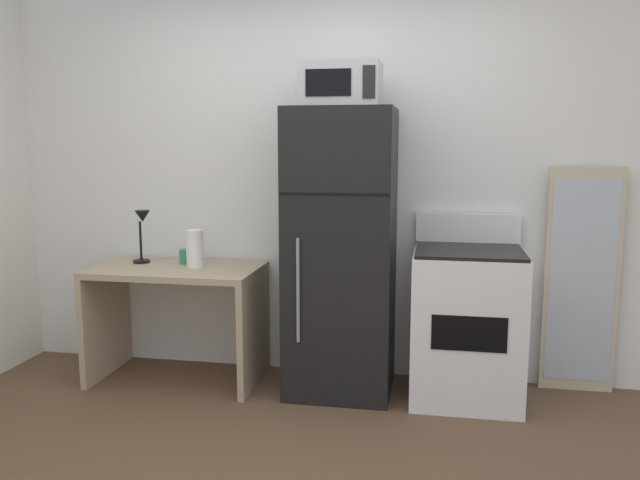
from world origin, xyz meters
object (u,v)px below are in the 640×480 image
(desk, at_px, (177,302))
(desk_lamp, at_px, (142,227))
(coffee_mug, at_px, (185,256))
(oven_range, at_px, (467,324))
(paper_towel_roll, at_px, (195,249))
(microwave, at_px, (341,85))
(leaning_mirror, at_px, (581,281))
(refrigerator, at_px, (341,253))

(desk, distance_m, desk_lamp, 0.55)
(coffee_mug, relative_size, oven_range, 0.09)
(coffee_mug, height_order, oven_range, oven_range)
(desk, bearing_deg, coffee_mug, 84.67)
(desk, height_order, paper_towel_roll, paper_towel_roll)
(coffee_mug, bearing_deg, desk_lamp, -170.73)
(desk, bearing_deg, microwave, -0.31)
(leaning_mirror, bearing_deg, paper_towel_roll, -174.23)
(desk, xyz_separation_m, paper_towel_roll, (0.12, 0.03, 0.35))
(desk_lamp, bearing_deg, microwave, -3.87)
(refrigerator, height_order, oven_range, refrigerator)
(paper_towel_roll, distance_m, leaning_mirror, 2.43)
(oven_range, bearing_deg, desk, -179.57)
(paper_towel_roll, xyz_separation_m, leaning_mirror, (2.41, 0.24, -0.17))
(coffee_mug, height_order, microwave, microwave)
(desk, relative_size, microwave, 2.32)
(paper_towel_roll, bearing_deg, microwave, -1.90)
(desk_lamp, xyz_separation_m, leaning_mirror, (2.80, 0.18, -0.29))
(microwave, bearing_deg, desk_lamp, 176.13)
(microwave, bearing_deg, desk, 179.69)
(refrigerator, height_order, leaning_mirror, refrigerator)
(paper_towel_roll, distance_m, refrigerator, 0.95)
(desk, relative_size, coffee_mug, 11.25)
(oven_range, bearing_deg, refrigerator, 179.89)
(desk, relative_size, refrigerator, 0.61)
(coffee_mug, xyz_separation_m, leaning_mirror, (2.52, 0.14, -0.10))
(desk_lamp, height_order, paper_towel_roll, desk_lamp)
(coffee_mug, distance_m, refrigerator, 1.07)
(refrigerator, bearing_deg, desk_lamp, 177.03)
(refrigerator, relative_size, oven_range, 1.59)
(desk, xyz_separation_m, microwave, (1.07, -0.01, 1.36))
(desk, bearing_deg, refrigerator, 0.82)
(desk, relative_size, oven_range, 0.97)
(refrigerator, relative_size, leaning_mirror, 1.25)
(desk, distance_m, refrigerator, 1.13)
(desk_lamp, xyz_separation_m, coffee_mug, (0.28, 0.05, -0.19))
(desk, bearing_deg, leaning_mirror, 6.07)
(leaning_mirror, bearing_deg, oven_range, -159.77)
(desk_lamp, bearing_deg, paper_towel_roll, -8.68)
(desk_lamp, relative_size, paper_towel_roll, 1.47)
(paper_towel_roll, height_order, leaning_mirror, leaning_mirror)
(desk_lamp, height_order, refrigerator, refrigerator)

